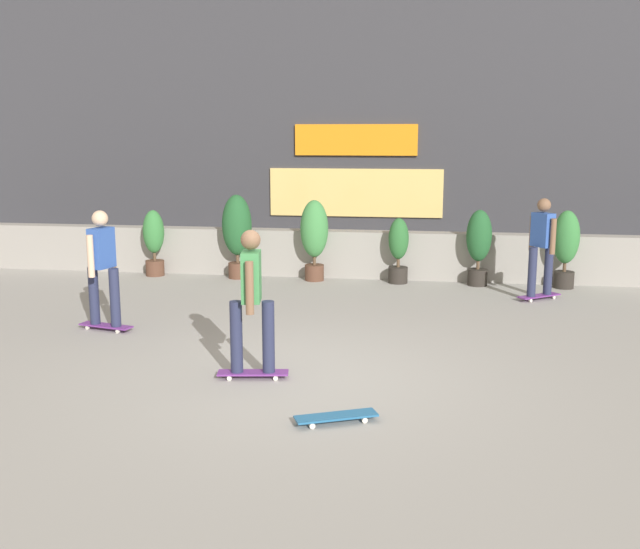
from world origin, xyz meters
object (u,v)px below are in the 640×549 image
potted_plant_3 (398,249)px  skater_far_left (252,297)px  skater_by_wall_left (542,244)px  potted_plant_1 (237,229)px  potted_plant_5 (566,244)px  potted_plant_0 (154,240)px  skateboard_near_camera (336,416)px  skater_far_right (102,265)px  potted_plant_4 (479,243)px  potted_plant_2 (314,234)px

potted_plant_3 → skater_far_left: skater_far_left is taller
potted_plant_3 → skater_by_wall_left: skater_by_wall_left is taller
potted_plant_1 → potted_plant_5: 6.05m
potted_plant_0 → potted_plant_5: 7.71m
potted_plant_0 → skater_far_left: (3.39, -5.71, 0.23)m
potted_plant_1 → skateboard_near_camera: potted_plant_1 is taller
potted_plant_5 → skater_far_right: size_ratio=0.83×
potted_plant_3 → potted_plant_4: 1.46m
potted_plant_2 → potted_plant_5: size_ratio=1.09×
potted_plant_1 → potted_plant_4: size_ratio=1.16×
potted_plant_5 → potted_plant_3: bearing=180.0°
skater_far_right → skater_by_wall_left: size_ratio=1.00×
potted_plant_1 → skater_by_wall_left: skater_by_wall_left is taller
potted_plant_1 → potted_plant_3: size_ratio=1.32×
potted_plant_4 → potted_plant_0: bearing=180.0°
potted_plant_5 → skateboard_near_camera: 7.61m
potted_plant_3 → skater_far_left: size_ratio=0.71×
skateboard_near_camera → potted_plant_2: bearing=101.0°
skater_far_left → potted_plant_1: bearing=106.8°
potted_plant_2 → potted_plant_0: bearing=180.0°
skater_far_left → skater_by_wall_left: size_ratio=1.00×
skater_far_right → potted_plant_0: bearing=101.7°
potted_plant_2 → skater_by_wall_left: size_ratio=0.90×
potted_plant_3 → potted_plant_0: bearing=180.0°
potted_plant_1 → potted_plant_0: bearing=180.0°
potted_plant_1 → potted_plant_5: bearing=0.0°
skater_by_wall_left → skater_far_left: bearing=-128.9°
skater_by_wall_left → potted_plant_1: bearing=169.1°
potted_plant_4 → potted_plant_5: potted_plant_5 is taller
potted_plant_0 → potted_plant_5: potted_plant_5 is taller
potted_plant_3 → skater_far_right: skater_far_right is taller
potted_plant_0 → potted_plant_1: bearing=-0.0°
potted_plant_1 → skater_far_right: (-0.84, -4.00, -0.00)m
potted_plant_2 → skater_by_wall_left: skater_by_wall_left is taller
potted_plant_0 → skateboard_near_camera: size_ratio=1.58×
potted_plant_5 → skater_far_right: skater_far_right is taller
skater_far_left → skater_far_right: (-2.56, 1.71, 0.00)m
potted_plant_3 → skater_far_left: bearing=-103.3°
potted_plant_0 → potted_plant_2: size_ratio=0.84×
potted_plant_5 → skater_far_left: 7.16m
potted_plant_0 → skater_by_wall_left: 7.23m
skater_far_left → skater_far_right: 3.07m
potted_plant_3 → skateboard_near_camera: size_ratio=1.49×
potted_plant_0 → skater_far_left: bearing=-59.3°
potted_plant_0 → potted_plant_2: bearing=-0.0°
potted_plant_5 → skateboard_near_camera: size_ratio=1.73×
potted_plant_4 → skater_far_right: size_ratio=0.82×
skateboard_near_camera → potted_plant_0: bearing=123.2°
skater_by_wall_left → potted_plant_5: bearing=61.7°
potted_plant_3 → skater_far_left: (-1.35, -5.71, 0.29)m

